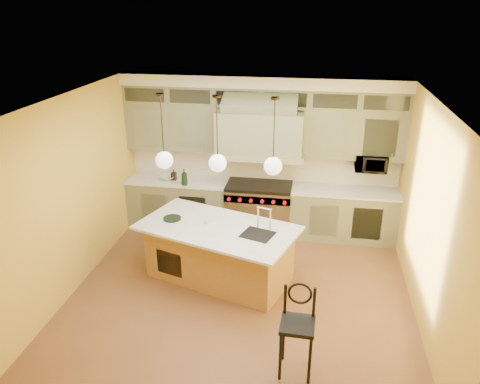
% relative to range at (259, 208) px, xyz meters
% --- Properties ---
extents(floor, '(5.00, 5.00, 0.00)m').
position_rel_range_xyz_m(floor, '(0.00, -2.14, -0.49)').
color(floor, brown).
rests_on(floor, ground).
extents(ceiling, '(5.00, 5.00, 0.00)m').
position_rel_range_xyz_m(ceiling, '(0.00, -2.14, 2.41)').
color(ceiling, white).
rests_on(ceiling, wall_back).
extents(wall_back, '(5.00, 0.00, 5.00)m').
position_rel_range_xyz_m(wall_back, '(0.00, 0.36, 0.96)').
color(wall_back, gold).
rests_on(wall_back, ground).
extents(wall_front, '(5.00, 0.00, 5.00)m').
position_rel_range_xyz_m(wall_front, '(0.00, -4.64, 0.96)').
color(wall_front, gold).
rests_on(wall_front, ground).
extents(wall_left, '(0.00, 5.00, 5.00)m').
position_rel_range_xyz_m(wall_left, '(-2.50, -2.14, 0.96)').
color(wall_left, gold).
rests_on(wall_left, ground).
extents(wall_right, '(0.00, 5.00, 5.00)m').
position_rel_range_xyz_m(wall_right, '(2.50, -2.14, 0.96)').
color(wall_right, gold).
rests_on(wall_right, ground).
extents(back_cabinetry, '(5.00, 0.77, 2.90)m').
position_rel_range_xyz_m(back_cabinetry, '(0.00, 0.09, 0.94)').
color(back_cabinetry, '#767C5C').
rests_on(back_cabinetry, floor).
extents(range, '(1.20, 0.74, 0.96)m').
position_rel_range_xyz_m(range, '(0.00, 0.00, 0.00)').
color(range, silver).
rests_on(range, floor).
extents(kitchen_island, '(2.63, 1.92, 1.35)m').
position_rel_range_xyz_m(kitchen_island, '(-0.40, -1.70, -0.01)').
color(kitchen_island, '#9F6A38').
rests_on(kitchen_island, floor).
extents(counter_stool, '(0.40, 0.40, 1.12)m').
position_rel_range_xyz_m(counter_stool, '(0.90, -3.50, 0.15)').
color(counter_stool, black).
rests_on(counter_stool, floor).
extents(microwave, '(0.54, 0.37, 0.30)m').
position_rel_range_xyz_m(microwave, '(1.95, 0.11, 0.96)').
color(microwave, black).
rests_on(microwave, back_cabinetry).
extents(oil_bottle_a, '(0.13, 0.13, 0.31)m').
position_rel_range_xyz_m(oil_bottle_a, '(-1.35, -0.22, 0.61)').
color(oil_bottle_a, black).
rests_on(oil_bottle_a, back_cabinetry).
extents(oil_bottle_b, '(0.10, 0.10, 0.21)m').
position_rel_range_xyz_m(oil_bottle_b, '(-1.63, 0.01, 0.56)').
color(oil_bottle_b, black).
rests_on(oil_bottle_b, back_cabinetry).
extents(fruit_bowl, '(0.32, 0.32, 0.07)m').
position_rel_range_xyz_m(fruit_bowl, '(-1.76, 0.01, 0.49)').
color(fruit_bowl, silver).
rests_on(fruit_bowl, back_cabinetry).
extents(cup, '(0.10, 0.10, 0.09)m').
position_rel_range_xyz_m(cup, '(-0.59, -1.66, 0.48)').
color(cup, white).
rests_on(cup, kitchen_island).
extents(pendant_left, '(0.26, 0.26, 1.11)m').
position_rel_range_xyz_m(pendant_left, '(-1.20, -1.69, 1.46)').
color(pendant_left, '#2D2319').
rests_on(pendant_left, ceiling).
extents(pendant_center, '(0.26, 0.26, 1.11)m').
position_rel_range_xyz_m(pendant_center, '(-0.40, -1.69, 1.46)').
color(pendant_center, '#2D2319').
rests_on(pendant_center, ceiling).
extents(pendant_right, '(0.26, 0.26, 1.11)m').
position_rel_range_xyz_m(pendant_right, '(0.40, -1.69, 1.46)').
color(pendant_right, '#2D2319').
rests_on(pendant_right, ceiling).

